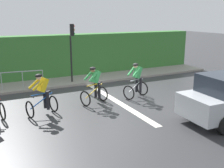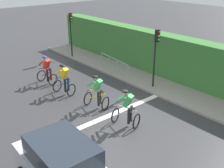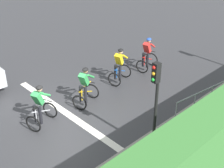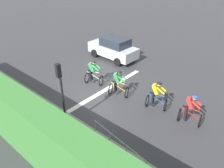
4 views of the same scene
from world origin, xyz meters
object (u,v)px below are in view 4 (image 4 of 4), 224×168
(cyclist_lead, at_px, (190,110))
(cyclist_fourth, at_px, (93,73))
(cyclist_mid, at_px, (118,84))
(car_silver, at_px, (113,48))
(cyclist_second, at_px, (156,96))
(pedestrian_railing_kerbside, at_px, (118,143))
(traffic_light_near_crossing, at_px, (61,87))

(cyclist_lead, bearing_deg, cyclist_fourth, -87.24)
(cyclist_mid, xyz_separation_m, car_silver, (-4.05, -3.82, 0.08))
(cyclist_mid, xyz_separation_m, cyclist_fourth, (-0.05, -2.12, 0.00))
(cyclist_mid, bearing_deg, cyclist_lead, 94.75)
(cyclist_mid, bearing_deg, cyclist_second, 98.93)
(cyclist_fourth, relative_size, car_silver, 0.40)
(cyclist_second, relative_size, cyclist_mid, 1.00)
(cyclist_second, height_order, car_silver, car_silver)
(cyclist_second, height_order, pedestrian_railing_kerbside, cyclist_second)
(cyclist_mid, bearing_deg, cyclist_fourth, -91.29)
(cyclist_fourth, bearing_deg, traffic_light_near_crossing, 25.82)
(cyclist_mid, relative_size, traffic_light_near_crossing, 0.50)
(pedestrian_railing_kerbside, bearing_deg, cyclist_fourth, -125.88)
(cyclist_lead, bearing_deg, cyclist_second, -90.44)
(pedestrian_railing_kerbside, bearing_deg, cyclist_lead, 162.30)
(car_silver, relative_size, pedestrian_railing_kerbside, 1.36)
(traffic_light_near_crossing, relative_size, pedestrian_railing_kerbside, 1.09)
(cyclist_lead, xyz_separation_m, cyclist_mid, (0.36, -4.30, 0.00))
(cyclist_second, distance_m, traffic_light_near_crossing, 5.13)
(pedestrian_railing_kerbside, bearing_deg, car_silver, -138.43)
(cyclist_mid, height_order, car_silver, car_silver)
(cyclist_lead, distance_m, cyclist_mid, 4.32)
(cyclist_second, xyz_separation_m, cyclist_mid, (0.37, -2.37, 0.00))
(car_silver, bearing_deg, pedestrian_railing_kerbside, 41.57)
(cyclist_fourth, xyz_separation_m, pedestrian_railing_kerbside, (3.72, 5.14, -0.03))
(cyclist_fourth, height_order, traffic_light_near_crossing, traffic_light_near_crossing)
(car_silver, xyz_separation_m, traffic_light_near_crossing, (7.84, 3.56, 1.35))
(cyclist_second, relative_size, cyclist_fourth, 1.00)
(cyclist_second, distance_m, cyclist_mid, 2.40)
(cyclist_fourth, relative_size, traffic_light_near_crossing, 0.50)
(cyclist_lead, relative_size, cyclist_mid, 1.00)
(cyclist_mid, relative_size, pedestrian_railing_kerbside, 0.54)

